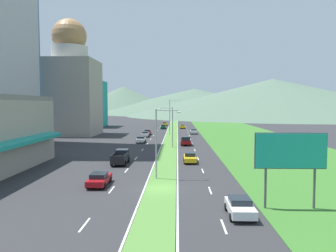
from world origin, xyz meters
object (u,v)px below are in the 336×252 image
Objects in this scene: billboard_roadside at (291,153)px; car_8 at (183,126)px; car_3 at (240,207)px; pickup_truck_1 at (121,157)px; car_0 at (141,139)px; car_7 at (148,132)px; car_2 at (190,157)px; car_6 at (163,127)px; motorcycle_rider at (128,155)px; car_9 at (194,131)px; car_5 at (165,124)px; street_lamp_mid at (171,124)px; street_lamp_near at (159,138)px; car_4 at (99,179)px; pickup_truck_0 at (186,141)px; street_lamp_far at (171,115)px; car_1 at (145,134)px.

car_8 is at bearing 94.81° from billboard_roadside.
pickup_truck_1 is (-13.44, 22.06, 0.24)m from car_3.
car_7 is (-0.26, 19.18, 0.03)m from car_0.
billboard_roadside is at bearing -164.56° from car_7.
car_7 is (-10.63, 44.23, 0.03)m from car_2.
motorcycle_rider is at bearing 177.40° from car_6.
billboard_roadside is at bearing -170.65° from car_6.
car_9 is (-4.67, 69.23, -4.00)m from billboard_roadside.
car_3 is at bearing -174.52° from car_5.
car_0 is (-7.09, 8.32, -4.05)m from street_lamp_mid.
street_lamp_near is 8.29m from car_4.
car_7 is at bearing -22.90° from car_8.
billboard_roadside is 91.36m from car_8.
pickup_truck_0 is (10.34, 35.17, 0.26)m from car_4.
car_9 is 0.77× the size of pickup_truck_0.
car_0 is at bearing -179.22° from car_7.
car_6 is at bearing -2.40° from car_4.
street_lamp_far reaches higher than car_9.
motorcycle_rider is (-6.70, -14.11, -4.08)m from street_lamp_mid.
car_2 is at bearing -104.73° from motorcycle_rider.
car_1 is 1.02× the size of car_6.
car_2 is at bearing -174.01° from car_6.
car_3 is (6.35, -40.19, -4.08)m from street_lamp_mid.
car_5 is (-10.34, 107.79, 0.05)m from car_3.
street_lamp_near is 1.76× the size of car_4.
street_lamp_far is at bearing -175.08° from car_5.
car_1 is 32.76m from car_8.
motorcycle_rider is at bearing -115.38° from street_lamp_mid.
car_6 is 0.98× the size of car_7.
street_lamp_far is at bearing 91.14° from street_lamp_mid.
pickup_truck_0 is at bearing -112.04° from car_0.
car_2 is 10.46m from pickup_truck_1.
car_7 is at bearing 175.20° from car_5.
car_5 is (-3.99, 67.59, -4.03)m from street_lamp_mid.
car_6 is at bearing -7.12° from car_1.
car_8 reaches higher than car_1.
pickup_truck_1 is at bearing -82.33° from car_2.
car_8 is at bearing 81.40° from street_lamp_far.
car_6 is (-14.63, 88.81, -3.98)m from billboard_roadside.
street_lamp_near is 1.89× the size of car_2.
motorcycle_rider is (-9.86, -18.28, -0.24)m from pickup_truck_0.
street_lamp_far reaches higher than car_3.
street_lamp_mid reaches higher than car_1.
street_lamp_far reaches higher than car_7.
street_lamp_far reaches higher than car_1.
car_3 is at bearing -124.21° from car_4.
car_2 is at bearing -36.21° from car_4.
street_lamp_mid is 1.88× the size of car_2.
pickup_truck_0 is (-7.69, 42.61, -3.78)m from billboard_roadside.
car_6 is at bearing 92.19° from street_lamp_near.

